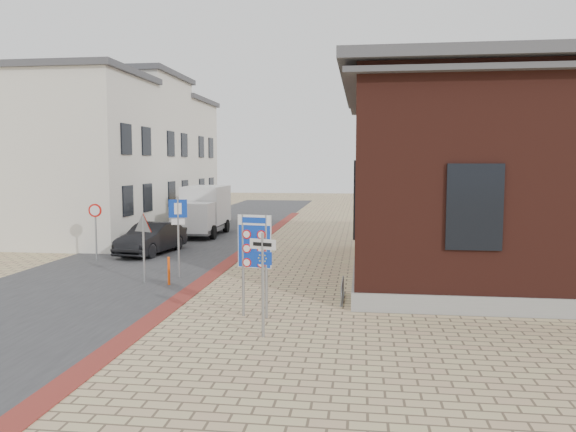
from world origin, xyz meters
The scene contains 16 objects.
ground centered at (0.00, 0.00, 0.00)m, with size 120.00×120.00×0.00m, color tan.
road_strip centered at (-5.50, 15.00, 0.01)m, with size 7.00×60.00×0.02m, color #38383A.
curb_strip centered at (-2.00, 10.00, 0.01)m, with size 0.60×40.00×0.02m, color maroon.
brick_building centered at (8.99, 7.00, 3.49)m, with size 13.00×13.00×6.80m.
townhouse_near centered at (-10.99, 12.00, 4.17)m, with size 7.40×6.40×8.30m.
townhouse_mid centered at (-10.99, 18.00, 4.57)m, with size 7.40×6.40×9.10m.
townhouse_far centered at (-10.99, 24.00, 4.17)m, with size 7.40×6.40×8.30m.
bike_rack centered at (2.65, 2.20, 0.26)m, with size 0.08×1.80×0.60m.
sedan centered at (-5.82, 9.38, 0.67)m, with size 1.42×4.08×1.34m, color black.
box_truck centered at (-5.39, 15.80, 1.37)m, with size 2.23×5.10×2.65m.
border_sign centered at (0.50, 0.12, 1.87)m, with size 0.89×0.21×2.62m.
essen_sign centered at (1.00, -1.50, 1.56)m, with size 0.62×0.23×2.37m.
parking_sign centered at (-2.97, 4.50, 1.91)m, with size 0.60×0.19×2.78m.
yield_sign centered at (-3.80, 3.50, 1.72)m, with size 0.77×0.36×2.27m.
speed_sign centered at (-7.39, 7.45, 1.54)m, with size 0.54×0.07×2.30m.
bollard centered at (-2.93, 3.39, 0.46)m, with size 0.08×0.08×0.92m, color #FD500D.
Camera 1 is at (3.17, -13.66, 3.90)m, focal length 35.00 mm.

